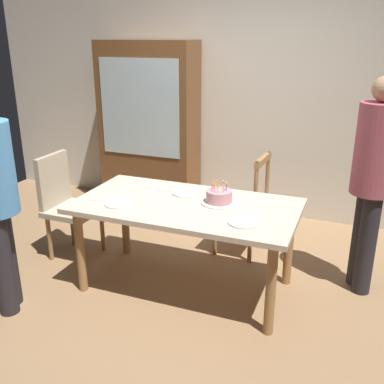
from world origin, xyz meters
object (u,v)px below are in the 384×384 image
at_px(person_guest, 373,175).
at_px(chair_spindle_back, 243,206).
at_px(dining_table, 186,214).
at_px(plate_far_side, 186,193).
at_px(birthday_cake, 219,197).
at_px(chair_upholstered, 65,200).
at_px(plate_near_guest, 244,222).
at_px(plate_near_celebrant, 119,204).
at_px(china_cabinet, 149,127).

bearing_deg(person_guest, chair_spindle_back, 165.86).
distance_m(dining_table, plate_far_side, 0.24).
bearing_deg(dining_table, plate_far_side, 112.74).
bearing_deg(birthday_cake, chair_spindle_back, 88.87).
xyz_separation_m(dining_table, chair_upholstered, (-1.24, 0.14, -0.11)).
xyz_separation_m(dining_table, person_guest, (1.31, 0.50, 0.32)).
relative_size(birthday_cake, plate_near_guest, 1.27).
xyz_separation_m(plate_far_side, person_guest, (1.40, 0.30, 0.23)).
bearing_deg(plate_near_celebrant, chair_upholstered, 155.98).
xyz_separation_m(plate_near_guest, person_guest, (0.80, 0.71, 0.23)).
xyz_separation_m(birthday_cake, plate_far_side, (-0.32, 0.11, -0.04)).
bearing_deg(plate_near_celebrant, china_cabinet, 109.33).
bearing_deg(china_cabinet, dining_table, -55.06).
bearing_deg(chair_spindle_back, plate_near_guest, -74.87).
distance_m(plate_far_side, plate_near_guest, 0.72).
distance_m(chair_spindle_back, chair_upholstered, 1.62).
bearing_deg(plate_near_celebrant, plate_far_side, 46.67).
relative_size(dining_table, chair_spindle_back, 1.80).
relative_size(chair_upholstered, china_cabinet, 0.50).
bearing_deg(china_cabinet, plate_near_celebrant, -70.67).
bearing_deg(china_cabinet, birthday_cake, -47.85).
distance_m(birthday_cake, plate_far_side, 0.34).
bearing_deg(person_guest, plate_near_celebrant, -158.34).
height_order(plate_far_side, chair_upholstered, chair_upholstered).
bearing_deg(birthday_cake, china_cabinet, 132.15).
bearing_deg(birthday_cake, plate_near_celebrant, -157.05).
distance_m(chair_upholstered, china_cabinet, 1.49).
xyz_separation_m(plate_near_celebrant, chair_upholstered, (-0.77, 0.34, -0.20)).
height_order(chair_upholstered, china_cabinet, china_cabinet).
height_order(chair_spindle_back, person_guest, person_guest).
relative_size(chair_spindle_back, person_guest, 0.56).
xyz_separation_m(birthday_cake, plate_near_guest, (0.28, -0.30, -0.04)).
bearing_deg(dining_table, china_cabinet, 124.94).
distance_m(birthday_cake, chair_upholstered, 1.50).
xyz_separation_m(dining_table, birthday_cake, (0.24, 0.09, 0.13)).
relative_size(chair_spindle_back, chair_upholstered, 1.00).
height_order(dining_table, plate_near_guest, plate_near_guest).
distance_m(dining_table, plate_near_guest, 0.56).
bearing_deg(plate_near_celebrant, plate_near_guest, 0.00).
distance_m(plate_near_celebrant, china_cabinet, 1.88).
relative_size(plate_near_celebrant, chair_upholstered, 0.23).
height_order(birthday_cake, plate_near_celebrant, birthday_cake).
height_order(dining_table, birthday_cake, birthday_cake).
bearing_deg(plate_near_guest, person_guest, 41.54).
relative_size(plate_far_side, plate_near_guest, 1.00).
height_order(dining_table, chair_spindle_back, chair_spindle_back).
height_order(chair_spindle_back, china_cabinet, china_cabinet).
xyz_separation_m(birthday_cake, person_guest, (1.08, 0.41, 0.19)).
distance_m(plate_far_side, chair_spindle_back, 0.71).
xyz_separation_m(chair_upholstered, person_guest, (2.56, 0.36, 0.43)).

